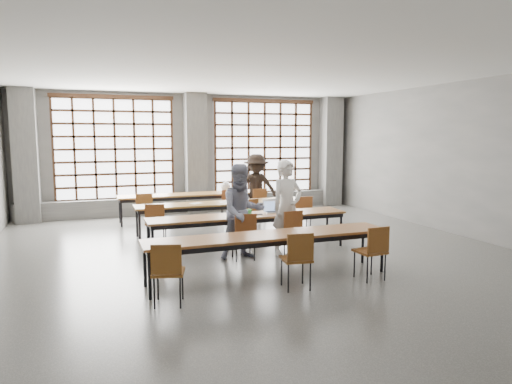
{
  "coord_description": "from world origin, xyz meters",
  "views": [
    {
      "loc": [
        -2.95,
        -8.0,
        2.29
      ],
      "look_at": [
        0.13,
        0.4,
        1.17
      ],
      "focal_mm": 32.0,
      "sensor_mm": 36.0,
      "label": 1
    }
  ],
  "objects_px": {
    "laptop_front": "(273,209)",
    "laptop_back": "(241,189)",
    "chair_mid_right": "(303,210)",
    "desk_row_c": "(249,218)",
    "chair_back_mid": "(229,202)",
    "chair_back_left": "(144,207)",
    "chair_near_left": "(168,267)",
    "student_back": "(256,187)",
    "chair_mid_left": "(156,219)",
    "chair_back_right": "(258,201)",
    "chair_near_mid": "(298,255)",
    "mouse": "(293,211)",
    "student_female": "(242,212)",
    "desk_row_b": "(222,205)",
    "phone": "(259,214)",
    "chair_front_right": "(290,228)",
    "student_male": "(287,208)",
    "green_box": "(245,212)",
    "backpack": "(284,191)",
    "red_pouch": "(168,268)",
    "plastic_bag": "(226,187)",
    "chair_near_right": "(373,247)",
    "chair_mid_centre": "(248,214)",
    "desk_row_d": "(270,238)",
    "desk_row_a": "(194,196)",
    "chair_front_left": "(244,231)"
  },
  "relations": [
    {
      "from": "chair_mid_right",
      "to": "red_pouch",
      "type": "height_order",
      "value": "chair_mid_right"
    },
    {
      "from": "mouse",
      "to": "laptop_back",
      "type": "bearing_deg",
      "value": 88.31
    },
    {
      "from": "desk_row_b",
      "to": "phone",
      "type": "distance_m",
      "value": 1.89
    },
    {
      "from": "red_pouch",
      "to": "chair_back_right",
      "type": "bearing_deg",
      "value": 58.42
    },
    {
      "from": "laptop_front",
      "to": "phone",
      "type": "relative_size",
      "value": 2.82
    },
    {
      "from": "chair_back_left",
      "to": "chair_back_mid",
      "type": "bearing_deg",
      "value": 0.03
    },
    {
      "from": "phone",
      "to": "chair_back_right",
      "type": "bearing_deg",
      "value": 69.96
    },
    {
      "from": "laptop_back",
      "to": "green_box",
      "type": "distance_m",
      "value": 3.79
    },
    {
      "from": "backpack",
      "to": "student_female",
      "type": "bearing_deg",
      "value": -138.74
    },
    {
      "from": "chair_near_right",
      "to": "red_pouch",
      "type": "relative_size",
      "value": 4.4
    },
    {
      "from": "student_male",
      "to": "student_female",
      "type": "bearing_deg",
      "value": 168.54
    },
    {
      "from": "desk_row_c",
      "to": "mouse",
      "type": "distance_m",
      "value": 0.95
    },
    {
      "from": "chair_back_mid",
      "to": "student_back",
      "type": "xyz_separation_m",
      "value": [
        0.81,
        0.13,
        0.36
      ]
    },
    {
      "from": "chair_mid_right",
      "to": "desk_row_c",
      "type": "bearing_deg",
      "value": -146.56
    },
    {
      "from": "green_box",
      "to": "laptop_front",
      "type": "bearing_deg",
      "value": 2.84
    },
    {
      "from": "plastic_bag",
      "to": "chair_back_right",
      "type": "bearing_deg",
      "value": -43.99
    },
    {
      "from": "chair_back_right",
      "to": "chair_mid_right",
      "type": "xyz_separation_m",
      "value": [
        0.44,
        -1.82,
        0.0
      ]
    },
    {
      "from": "chair_back_left",
      "to": "student_back",
      "type": "distance_m",
      "value": 3.02
    },
    {
      "from": "chair_mid_left",
      "to": "chair_mid_right",
      "type": "bearing_deg",
      "value": -0.03
    },
    {
      "from": "chair_back_left",
      "to": "laptop_back",
      "type": "xyz_separation_m",
      "value": [
        2.77,
        0.74,
        0.25
      ]
    },
    {
      "from": "chair_near_left",
      "to": "student_male",
      "type": "relative_size",
      "value": 0.48
    },
    {
      "from": "student_male",
      "to": "phone",
      "type": "relative_size",
      "value": 14.03
    },
    {
      "from": "student_male",
      "to": "mouse",
      "type": "height_order",
      "value": "student_male"
    },
    {
      "from": "desk_row_a",
      "to": "chair_mid_left",
      "type": "xyz_separation_m",
      "value": [
        -1.36,
        -2.45,
        -0.13
      ]
    },
    {
      "from": "desk_row_c",
      "to": "desk_row_d",
      "type": "xyz_separation_m",
      "value": [
        -0.28,
        -1.82,
        0.0
      ]
    },
    {
      "from": "chair_mid_left",
      "to": "student_female",
      "type": "relative_size",
      "value": 0.5
    },
    {
      "from": "chair_near_left",
      "to": "student_female",
      "type": "bearing_deg",
      "value": 48.8
    },
    {
      "from": "laptop_front",
      "to": "chair_back_mid",
      "type": "bearing_deg",
      "value": 91.41
    },
    {
      "from": "desk_row_c",
      "to": "mouse",
      "type": "relative_size",
      "value": 40.82
    },
    {
      "from": "chair_near_right",
      "to": "student_male",
      "type": "relative_size",
      "value": 0.48
    },
    {
      "from": "chair_back_left",
      "to": "chair_near_left",
      "type": "distance_m",
      "value": 5.42
    },
    {
      "from": "chair_back_left",
      "to": "chair_back_right",
      "type": "distance_m",
      "value": 3.0
    },
    {
      "from": "chair_mid_left",
      "to": "chair_near_mid",
      "type": "relative_size",
      "value": 1.0
    },
    {
      "from": "chair_near_left",
      "to": "student_back",
      "type": "distance_m",
      "value": 6.46
    },
    {
      "from": "chair_near_mid",
      "to": "red_pouch",
      "type": "distance_m",
      "value": 1.89
    },
    {
      "from": "laptop_front",
      "to": "laptop_back",
      "type": "height_order",
      "value": "same"
    },
    {
      "from": "chair_back_right",
      "to": "chair_mid_centre",
      "type": "relative_size",
      "value": 1.0
    },
    {
      "from": "desk_row_d",
      "to": "mouse",
      "type": "height_order",
      "value": "mouse"
    },
    {
      "from": "mouse",
      "to": "chair_back_mid",
      "type": "bearing_deg",
      "value": 98.92
    },
    {
      "from": "chair_mid_centre",
      "to": "mouse",
      "type": "relative_size",
      "value": 8.98
    },
    {
      "from": "chair_mid_right",
      "to": "plastic_bag",
      "type": "bearing_deg",
      "value": 114.62
    },
    {
      "from": "laptop_back",
      "to": "chair_back_right",
      "type": "bearing_deg",
      "value": -72.03
    },
    {
      "from": "desk_row_c",
      "to": "red_pouch",
      "type": "relative_size",
      "value": 20.0
    },
    {
      "from": "chair_mid_centre",
      "to": "student_back",
      "type": "bearing_deg",
      "value": 64.76
    },
    {
      "from": "chair_mid_centre",
      "to": "chair_mid_right",
      "type": "distance_m",
      "value": 1.36
    },
    {
      "from": "mouse",
      "to": "backpack",
      "type": "xyz_separation_m",
      "value": [
        0.6,
        1.85,
        0.18
      ]
    },
    {
      "from": "chair_near_mid",
      "to": "desk_row_b",
      "type": "bearing_deg",
      "value": 89.41
    },
    {
      "from": "chair_front_left",
      "to": "backpack",
      "type": "distance_m",
      "value": 3.11
    },
    {
      "from": "chair_front_right",
      "to": "student_female",
      "type": "height_order",
      "value": "student_female"
    },
    {
      "from": "desk_row_d",
      "to": "chair_mid_left",
      "type": "height_order",
      "value": "chair_mid_left"
    }
  ]
}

